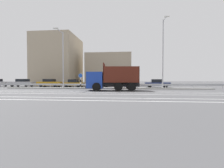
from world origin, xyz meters
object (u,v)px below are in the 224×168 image
street_lamp_1 (63,57)px  parked_car_1 (22,83)px  median_road_sign (81,81)px  street_lamp_2 (163,51)px  parked_car_3 (74,83)px  parked_car_6 (157,83)px  parked_car_4 (100,83)px  dump_truck (107,81)px  parked_car_5 (125,84)px  parked_car_2 (50,83)px

street_lamp_1 → parked_car_1: size_ratio=1.81×
median_road_sign → street_lamp_1: 4.64m
street_lamp_2 → parked_car_3: 17.12m
median_road_sign → parked_car_6: median_road_sign is taller
parked_car_3 → parked_car_1: bearing=-90.0°
street_lamp_2 → street_lamp_1: bearing=-178.6°
parked_car_4 → street_lamp_2: bearing=-115.3°
parked_car_3 → parked_car_4: size_ratio=0.87×
parked_car_6 → street_lamp_2: bearing=0.7°
dump_truck → parked_car_4: (-2.56, 9.27, -0.54)m
street_lamp_1 → street_lamp_2: size_ratio=0.86×
parked_car_5 → street_lamp_2: bearing=-132.6°
median_road_sign → parked_car_4: 6.16m
street_lamp_2 → parked_car_3: bearing=161.6°
street_lamp_2 → parked_car_1: bearing=167.9°
street_lamp_2 → parked_car_1: 27.66m
median_road_sign → parked_car_2: bearing=146.6°
street_lamp_2 → parked_car_3: size_ratio=2.60×
parked_car_1 → parked_car_4: (16.08, 0.10, -0.07)m
parked_car_1 → parked_car_2: (6.20, -0.54, -0.01)m
dump_truck → street_lamp_1: street_lamp_1 is taller
dump_truck → parked_car_5: 9.28m
median_road_sign → street_lamp_2: size_ratio=0.23×
parked_car_2 → parked_car_4: (9.87, 0.64, -0.06)m
median_road_sign → street_lamp_1: size_ratio=0.27×
street_lamp_2 → parked_car_6: 7.35m
median_road_sign → parked_car_5: size_ratio=0.59×
dump_truck → parked_car_2: dump_truck is taller
parked_car_4 → parked_car_6: bearing=-88.1°
median_road_sign → parked_car_6: size_ratio=0.52×
parked_car_1 → parked_car_5: size_ratio=1.19×
parked_car_2 → parked_car_6: (20.67, 0.33, -0.03)m
dump_truck → parked_car_4: dump_truck is taller
dump_truck → parked_car_4: bearing=11.1°
street_lamp_1 → parked_car_4: (4.80, 6.19, -4.24)m
parked_car_1 → parked_car_3: bearing=-94.0°
parked_car_6 → parked_car_5: bearing=-86.9°
parked_car_1 → parked_car_6: size_ratio=1.07×
street_lamp_1 → parked_car_2: bearing=132.4°
median_road_sign → parked_car_5: (6.89, 5.49, -0.54)m
street_lamp_2 → parked_car_6: bearing=87.5°
dump_truck → median_road_sign: (-4.62, 3.49, -0.02)m
dump_truck → parked_car_3: size_ratio=1.74×
median_road_sign → parked_car_4: bearing=70.4°
parked_car_2 → parked_car_6: parked_car_2 is taller
parked_car_6 → median_road_sign: bearing=-63.7°
dump_truck → street_lamp_1: (-7.36, 3.08, 3.70)m
street_lamp_2 → parked_car_2: (-20.43, 5.18, -4.83)m
parked_car_2 → parked_car_3: (4.85, 0.00, -0.05)m
parked_car_4 → parked_car_6: parked_car_6 is taller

